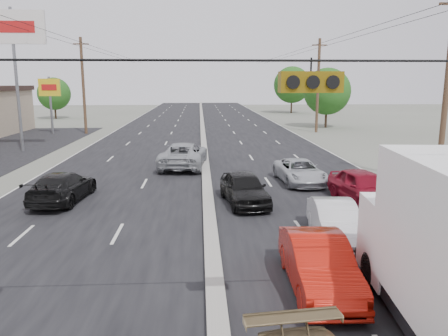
{
  "coord_description": "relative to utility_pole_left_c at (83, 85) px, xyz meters",
  "views": [
    {
      "loc": [
        -0.37,
        -7.34,
        5.45
      ],
      "look_at": [
        0.56,
        9.1,
        2.2
      ],
      "focal_mm": 35.0,
      "sensor_mm": 36.0,
      "label": 1
    }
  ],
  "objects": [
    {
      "name": "road_surface",
      "position": [
        12.5,
        -10.0,
        -5.11
      ],
      "size": [
        20.0,
        160.0,
        0.02
      ],
      "primitive_type": "cube",
      "color": "black",
      "rests_on": "ground"
    },
    {
      "name": "center_median",
      "position": [
        12.5,
        -10.0,
        -5.01
      ],
      "size": [
        0.5,
        160.0,
        0.2
      ],
      "primitive_type": "cube",
      "color": "gray",
      "rests_on": "ground"
    },
    {
      "name": "utility_pole_left_c",
      "position": [
        0.0,
        0.0,
        0.0
      ],
      "size": [
        1.6,
        0.3,
        10.0
      ],
      "color": "#422D1E",
      "rests_on": "ground"
    },
    {
      "name": "utility_pole_right_b",
      "position": [
        25.0,
        -25.0,
        0.0
      ],
      "size": [
        1.6,
        0.3,
        10.0
      ],
      "color": "#422D1E",
      "rests_on": "ground"
    },
    {
      "name": "utility_pole_right_c",
      "position": [
        25.0,
        0.0,
        0.0
      ],
      "size": [
        1.6,
        0.3,
        10.0
      ],
      "color": "#422D1E",
      "rests_on": "ground"
    },
    {
      "name": "traffic_signals",
      "position": [
        13.9,
        -40.0,
        0.39
      ],
      "size": [
        25.0,
        0.3,
        0.54
      ],
      "color": "black",
      "rests_on": "ground"
    },
    {
      "name": "pole_sign_billboard",
      "position": [
        -2.0,
        -12.0,
        3.76
      ],
      "size": [
        5.0,
        0.25,
        11.0
      ],
      "color": "slate",
      "rests_on": "ground"
    },
    {
      "name": "pole_sign_far",
      "position": [
        -3.5,
        -0.0,
        -0.7
      ],
      "size": [
        2.2,
        0.25,
        6.0
      ],
      "color": "slate",
      "rests_on": "ground"
    },
    {
      "name": "tree_left_far",
      "position": [
        -9.5,
        20.0,
        -1.39
      ],
      "size": [
        4.8,
        4.8,
        6.12
      ],
      "color": "#382619",
      "rests_on": "ground"
    },
    {
      "name": "tree_right_mid",
      "position": [
        27.5,
        5.0,
        -0.77
      ],
      "size": [
        5.6,
        5.6,
        7.14
      ],
      "color": "#382619",
      "rests_on": "ground"
    },
    {
      "name": "tree_right_far",
      "position": [
        28.5,
        30.0,
        -0.15
      ],
      "size": [
        6.4,
        6.4,
        8.16
      ],
      "color": "#382619",
      "rests_on": "ground"
    },
    {
      "name": "red_sedan",
      "position": [
        15.25,
        -36.65,
        -4.39
      ],
      "size": [
        1.64,
        4.37,
        1.43
      ],
      "primitive_type": "imported",
      "rotation": [
        0.0,
        0.0,
        -0.03
      ],
      "color": "red",
      "rests_on": "ground"
    },
    {
      "name": "queue_car_a",
      "position": [
        14.13,
        -28.28,
        -4.38
      ],
      "size": [
        2.27,
        4.47,
        1.46
      ],
      "primitive_type": "imported",
      "rotation": [
        0.0,
        0.0,
        0.13
      ],
      "color": "black",
      "rests_on": "ground"
    },
    {
      "name": "queue_car_b",
      "position": [
        16.84,
        -32.98,
        -4.44
      ],
      "size": [
        1.77,
        4.15,
        1.33
      ],
      "primitive_type": "imported",
      "rotation": [
        0.0,
        0.0,
        -0.09
      ],
      "color": "silver",
      "rests_on": "ground"
    },
    {
      "name": "queue_car_c",
      "position": [
        17.58,
        -24.28,
        -4.47
      ],
      "size": [
        2.4,
        4.71,
        1.28
      ],
      "primitive_type": "imported",
      "rotation": [
        0.0,
        0.0,
        0.06
      ],
      "color": "#ADB0B5",
      "rests_on": "ground"
    },
    {
      "name": "queue_car_e",
      "position": [
        19.5,
        -28.59,
        -4.33
      ],
      "size": [
        2.41,
        4.74,
        1.55
      ],
      "primitive_type": "imported",
      "rotation": [
        0.0,
        0.0,
        0.13
      ],
      "color": "maroon",
      "rests_on": "ground"
    },
    {
      "name": "oncoming_near",
      "position": [
        5.8,
        -27.39,
        -4.42
      ],
      "size": [
        2.35,
        4.92,
        1.38
      ],
      "primitive_type": "imported",
      "rotation": [
        0.0,
        0.0,
        3.05
      ],
      "color": "black",
      "rests_on": "ground"
    },
    {
      "name": "oncoming_far",
      "position": [
        11.1,
        -19.47,
        -4.3
      ],
      "size": [
        3.24,
        6.07,
        1.62
      ],
      "primitive_type": "imported",
      "rotation": [
        0.0,
        0.0,
        3.04
      ],
      "color": "#979A9E",
      "rests_on": "ground"
    }
  ]
}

